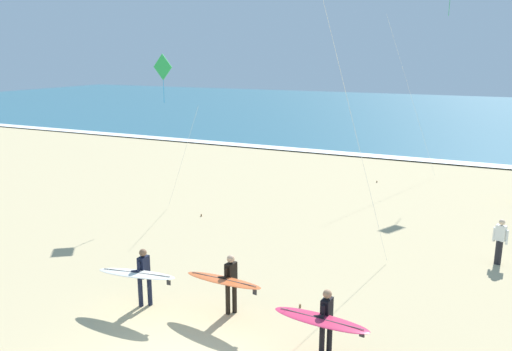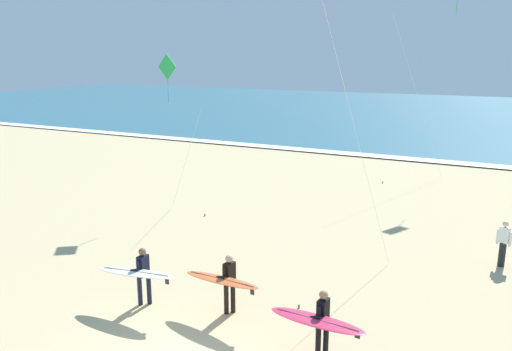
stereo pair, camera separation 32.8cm
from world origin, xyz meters
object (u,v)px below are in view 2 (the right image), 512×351
object	(u,v)px
surfer_trailing	(139,273)
surfer_third	(225,280)
surfer_lead	(320,320)
bystander_white_top	(503,243)
kite_diamond_emerald_high	(168,73)

from	to	relation	value
surfer_trailing	surfer_third	bearing A→B (deg)	15.47
surfer_third	surfer_lead	bearing A→B (deg)	-16.57
surfer_lead	surfer_third	xyz separation A→B (m)	(-2.97, 0.89, -0.01)
bystander_white_top	kite_diamond_emerald_high	bearing A→B (deg)	177.68
surfer_trailing	kite_diamond_emerald_high	xyz separation A→B (m)	(-4.74, 8.22, 5.13)
kite_diamond_emerald_high	bystander_white_top	world-z (taller)	kite_diamond_emerald_high
surfer_trailing	surfer_third	world-z (taller)	same
kite_diamond_emerald_high	bystander_white_top	bearing A→B (deg)	-2.32
surfer_lead	kite_diamond_emerald_high	world-z (taller)	kite_diamond_emerald_high
surfer_third	kite_diamond_emerald_high	bearing A→B (deg)	133.28
surfer_lead	kite_diamond_emerald_high	xyz separation A→B (m)	(-10.09, 8.45, 5.13)
surfer_lead	surfer_third	size ratio (longest dim) A/B	0.95
surfer_trailing	surfer_third	xyz separation A→B (m)	(2.38, 0.66, -0.00)
surfer_trailing	bystander_white_top	distance (m)	11.84
surfer_lead	bystander_white_top	world-z (taller)	surfer_lead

